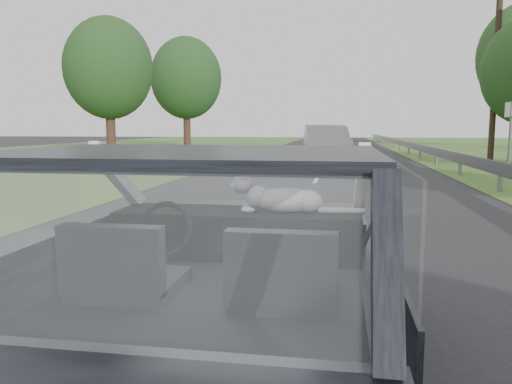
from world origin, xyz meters
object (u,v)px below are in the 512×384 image
(subject_car, at_px, (215,280))
(other_car, at_px, (326,144))
(utility_pole, at_px, (496,70))
(cat, at_px, (285,199))
(highway_sign, at_px, (510,136))

(subject_car, relative_size, other_car, 0.81)
(other_car, distance_m, utility_pole, 8.06)
(cat, distance_m, utility_pole, 21.61)
(cat, height_order, utility_pole, utility_pole)
(other_car, bearing_deg, cat, -95.93)
(other_car, bearing_deg, utility_pole, 8.72)
(cat, distance_m, other_car, 18.31)
(other_car, xyz_separation_m, highway_sign, (6.53, -2.42, 0.41))
(subject_car, bearing_deg, highway_sign, 68.15)
(cat, bearing_deg, other_car, 84.13)
(cat, distance_m, highway_sign, 17.09)
(highway_sign, bearing_deg, utility_pole, 73.86)
(subject_car, relative_size, cat, 6.57)
(utility_pole, bearing_deg, subject_car, -109.09)
(subject_car, distance_m, cat, 0.77)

